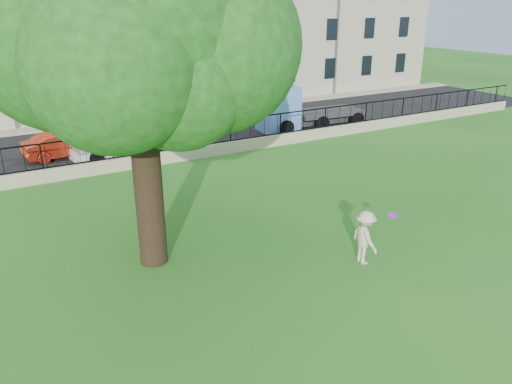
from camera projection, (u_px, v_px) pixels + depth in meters
ground at (327, 268)px, 14.61m from camera, size 120.00×120.00×0.00m
retaining_wall at (176, 155)px, 24.21m from camera, size 50.00×0.40×0.60m
iron_railing at (175, 138)px, 23.90m from camera, size 50.00×0.05×1.13m
street at (146, 139)px, 28.11m from camera, size 60.00×9.00×0.01m
sidewalk at (120, 120)px, 32.30m from camera, size 60.00×1.40×0.12m
building_row at (87, 7)px, 34.41m from camera, size 56.40×10.40×13.80m
tree at (129, 22)px, 12.53m from camera, size 8.21×6.41×10.24m
man at (365, 237)px, 14.65m from camera, size 0.73×1.13×1.65m
frisbee at (393, 216)px, 14.68m from camera, size 0.31×0.32×0.12m
red_sedan at (65, 144)px, 24.74m from camera, size 4.09×1.83×1.30m
white_van at (120, 136)px, 24.97m from camera, size 4.92×2.40×1.99m
blue_truck at (310, 106)px, 30.27m from camera, size 6.60×2.79×2.70m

